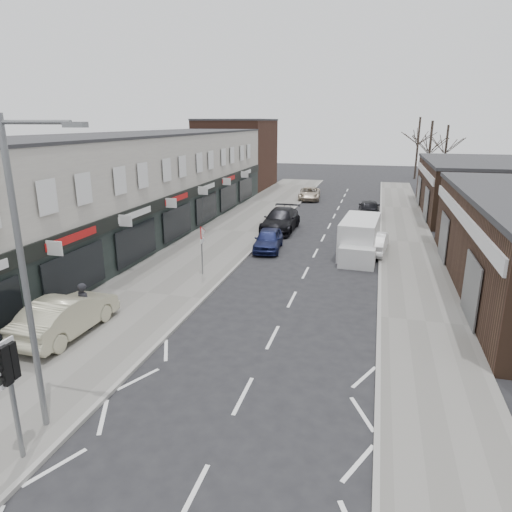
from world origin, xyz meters
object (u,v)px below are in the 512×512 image
Objects in this scene: parked_car_left_b at (281,220)px; sedan_on_pavement at (67,315)px; parked_car_left_a at (268,240)px; parked_car_left_c at (309,194)px; pedestrian at (85,306)px; street_lamp at (28,265)px; white_van at (359,238)px; warning_sign at (202,236)px; traffic_light at (8,373)px; parked_car_right_b at (369,208)px; parked_car_right_a at (374,242)px.

sedan_on_pavement is at bearing -101.91° from parked_car_left_b.
parked_car_left_a is 20.12m from parked_car_left_c.
pedestrian is at bearing -113.25° from parked_car_left_a.
street_lamp reaches higher than white_van.
parked_car_left_c is (-6.02, 19.83, -0.43)m from white_van.
warning_sign is at bearing -99.29° from parked_car_left_c.
white_van is at bearing 38.76° from warning_sign.
sedan_on_pavement is 1.16× the size of parked_car_left_a.
white_van is (7.02, 20.26, -1.34)m from traffic_light.
sedan_on_pavement is 34.27m from parked_car_left_c.
traffic_light is at bearing -84.12° from street_lamp.
parked_car_left_a is at bearing -106.90° from sedan_on_pavement.
white_van is 16.76m from pedestrian.
street_lamp is 32.30m from parked_car_right_b.
white_van is (7.15, 19.05, -3.55)m from street_lamp.
parked_car_left_c is at bearing 90.28° from parked_car_left_b.
street_lamp is 1.71× the size of sedan_on_pavement.
warning_sign is at bearing -98.45° from parked_car_left_b.
sedan_on_pavement is (-10.21, -14.18, -0.18)m from white_van.
white_van reaches higher than parked_car_right_b.
street_lamp is 1.42× the size of parked_car_left_b.
warning_sign reaches higher than parked_car_left_c.
street_lamp is 4.25× the size of pedestrian.
parked_car_right_b is (5.93, 12.44, 0.08)m from parked_car_left_a.
sedan_on_pavement is at bearing 122.18° from street_lamp.
parked_car_left_b is at bearing 143.01° from white_van.
parked_car_left_b is at bearing 81.27° from warning_sign.
sedan_on_pavement reaches higher than parked_car_left_a.
traffic_light is 22.52m from parked_car_right_a.
warning_sign is at bearing 93.10° from traffic_light.
street_lamp is at bearing 95.88° from traffic_light.
parked_car_right_a is (0.88, 0.76, -0.37)m from white_van.
parked_car_right_b is at bearing 48.09° from parked_car_left_b.
warning_sign is at bearing -87.95° from pedestrian.
white_van is at bearing 70.89° from traffic_light.
pedestrian is at bearing 112.74° from traffic_light.
parked_car_right_a is (8.03, 19.81, -3.92)m from street_lamp.
white_van reaches higher than pedestrian.
street_lamp is 1.88× the size of parked_car_right_a.
parked_car_left_a is (1.49, 18.76, -3.93)m from street_lamp.
parked_car_left_a is at bearing 14.27° from parked_car_right_a.
traffic_light reaches higher than parked_car_left_a.
traffic_light is at bearing -96.86° from parked_car_left_c.
white_van is at bearing 69.43° from street_lamp.
parked_car_right_b is (10.48, 26.33, -0.13)m from sedan_on_pavement.
parked_car_left_b is 1.26× the size of parked_car_right_b.
traffic_light is 20.10m from parked_car_left_a.
parked_car_left_a is at bearing -89.79° from pedestrian.
pedestrian is at bearing -105.52° from warning_sign.
warning_sign is 0.45× the size of white_van.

